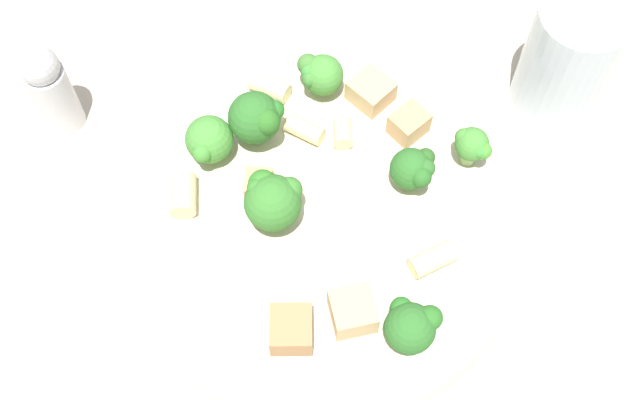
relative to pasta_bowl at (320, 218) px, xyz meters
The scene contains 21 objects.
ground_plane 0.02m from the pasta_bowl, ahead, with size 2.00×2.00×0.00m, color #BCB29E.
pasta_bowl is the anchor object (origin of this frame).
broccoli_floret_0 0.11m from the pasta_bowl, 24.80° to the right, with size 0.03×0.03×0.04m.
broccoli_floret_1 0.07m from the pasta_bowl, 49.78° to the left, with size 0.03×0.03×0.03m.
broccoli_floret_2 0.08m from the pasta_bowl, 162.83° to the left, with size 0.04×0.04×0.04m.
broccoli_floret_3 0.09m from the pasta_bowl, behind, with size 0.03×0.04×0.04m.
broccoli_floret_4 0.05m from the pasta_bowl, 130.42° to the right, with size 0.04×0.04×0.04m.
broccoli_floret_5 0.12m from the pasta_bowl, 53.46° to the left, with size 0.03×0.02×0.03m.
broccoli_floret_6 0.10m from the pasta_bowl, 124.25° to the left, with size 0.03×0.03×0.03m.
rigatoni_0 0.10m from the pasta_bowl, 145.26° to the left, with size 0.01×0.01×0.03m, color beige.
rigatoni_1 0.10m from the pasta_bowl, 148.64° to the right, with size 0.02×0.02×0.03m, color beige.
rigatoni_2 0.06m from the pasta_bowl, 134.98° to the left, with size 0.01×0.01×0.03m, color beige.
rigatoni_3 0.06m from the pasta_bowl, 107.95° to the left, with size 0.01×0.01×0.02m, color beige.
rigatoni_4 0.09m from the pasta_bowl, ahead, with size 0.01×0.01×0.03m, color beige.
chicken_chunk_0 0.09m from the pasta_bowl, 41.30° to the right, with size 0.03×0.03×0.02m, color tan.
chicken_chunk_1 0.05m from the pasta_bowl, 164.35° to the right, with size 0.02×0.02×0.01m, color tan.
chicken_chunk_2 0.09m from the pasta_bowl, 78.23° to the left, with size 0.02×0.02×0.02m, color tan.
chicken_chunk_3 0.10m from the pasta_bowl, 101.73° to the left, with size 0.03×0.03×0.02m, color tan.
chicken_chunk_4 0.10m from the pasta_bowl, 67.00° to the right, with size 0.03×0.03×0.02m, color #A87A4C.
drinking_glass 0.22m from the pasta_bowl, 67.19° to the left, with size 0.07×0.07×0.10m.
pepper_shaker 0.22m from the pasta_bowl, behind, with size 0.03×0.03×0.08m.
Camera 1 is at (0.14, -0.20, 0.52)m, focal length 45.00 mm.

